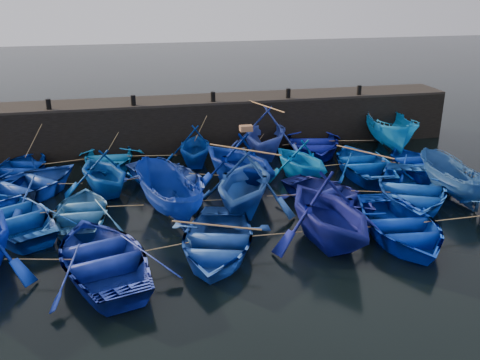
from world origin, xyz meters
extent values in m
plane|color=black|center=(0.00, 0.00, 0.00)|extent=(120.00, 120.00, 0.00)
cube|color=black|center=(0.00, 10.50, 1.25)|extent=(26.00, 2.50, 2.50)
cube|color=black|center=(0.00, 10.50, 2.56)|extent=(26.00, 2.50, 0.12)
cylinder|color=black|center=(-8.00, 9.60, 2.87)|extent=(0.24, 0.24, 0.50)
cylinder|color=black|center=(-4.00, 9.60, 2.87)|extent=(0.24, 0.24, 0.50)
cylinder|color=black|center=(0.00, 9.60, 2.87)|extent=(0.24, 0.24, 0.50)
cylinder|color=black|center=(4.00, 9.60, 2.87)|extent=(0.24, 0.24, 0.50)
cylinder|color=black|center=(8.00, 9.60, 2.87)|extent=(0.24, 0.24, 0.50)
imported|color=navy|center=(-9.25, 7.50, 0.46)|extent=(4.31, 5.14, 0.92)
imported|color=blue|center=(-5.39, 7.90, 0.51)|extent=(3.78, 5.08, 1.01)
imported|color=#033395|center=(-1.28, 7.53, 0.97)|extent=(3.80, 4.20, 1.93)
imported|color=#2B41AA|center=(2.39, 8.03, 1.29)|extent=(5.83, 6.17, 2.57)
imported|color=#080F7B|center=(4.97, 8.20, 0.57)|extent=(4.94, 6.15, 1.13)
imported|color=blue|center=(9.10, 7.80, 1.03)|extent=(2.85, 5.59, 2.07)
imported|color=navy|center=(-8.73, 4.84, 0.56)|extent=(6.53, 6.54, 1.12)
imported|color=navy|center=(-5.49, 4.62, 1.01)|extent=(4.49, 4.79, 2.03)
imported|color=blue|center=(-2.82, 4.86, 0.49)|extent=(5.39, 5.81, 0.98)
imported|color=navy|center=(0.22, 4.35, 1.23)|extent=(5.67, 5.97, 2.46)
imported|color=#0260BE|center=(3.08, 4.51, 0.97)|extent=(4.13, 4.47, 1.94)
imported|color=#00308C|center=(6.16, 4.60, 0.51)|extent=(3.86, 5.17, 1.03)
imported|color=#022592|center=(8.64, 4.15, 0.46)|extent=(3.38, 4.60, 0.93)
imported|color=navy|center=(-8.64, 1.86, 0.52)|extent=(5.49, 6.09, 1.04)
imported|color=#255F94|center=(-6.27, 1.92, 0.44)|extent=(3.15, 4.31, 0.88)
imported|color=navy|center=(-3.12, 1.77, 0.90)|extent=(2.97, 4.94, 1.79)
imported|color=#1B4590|center=(-0.17, 1.64, 1.24)|extent=(5.68, 5.99, 2.49)
imported|color=navy|center=(3.28, 1.44, 0.46)|extent=(4.84, 5.42, 0.93)
imported|color=#0B3EA4|center=(6.54, 0.96, 0.59)|extent=(6.00, 6.83, 1.18)
imported|color=navy|center=(8.47, 1.20, 0.79)|extent=(1.74, 4.16, 1.58)
imported|color=navy|center=(-5.44, -1.96, 0.56)|extent=(5.14, 6.22, 1.12)
imported|color=#1B449F|center=(-1.85, -1.60, 0.52)|extent=(4.82, 5.78, 1.03)
imported|color=navy|center=(1.98, -1.65, 1.27)|extent=(4.79, 5.36, 2.54)
imported|color=#032CBA|center=(4.59, -1.86, 0.54)|extent=(4.20, 5.51, 1.07)
cube|color=brown|center=(0.52, 4.35, 2.58)|extent=(0.53, 0.35, 0.23)
cylinder|color=tan|center=(-7.32, 7.70, 0.55)|extent=(2.06, 0.44, 0.04)
cylinder|color=tan|center=(-3.34, 7.72, 0.55)|extent=(2.32, 0.41, 0.04)
cylinder|color=tan|center=(0.56, 7.78, 0.55)|extent=(1.87, 0.53, 0.04)
cylinder|color=tan|center=(3.68, 8.11, 0.55)|extent=(0.79, 0.21, 0.04)
cylinder|color=tan|center=(7.04, 8.00, 0.55)|extent=(2.34, 0.43, 0.04)
cylinder|color=tan|center=(-7.11, 4.73, 0.55)|extent=(1.44, 0.26, 0.04)
cylinder|color=tan|center=(-4.16, 4.74, 0.55)|extent=(0.88, 0.28, 0.04)
cylinder|color=tan|center=(-1.30, 4.61, 0.55)|extent=(1.25, 0.55, 0.04)
cylinder|color=tan|center=(1.65, 4.43, 0.55)|extent=(1.07, 0.20, 0.04)
cylinder|color=tan|center=(4.62, 4.56, 0.55)|extent=(1.28, 0.13, 0.04)
cylinder|color=tan|center=(7.40, 4.38, 0.55)|extent=(0.70, 0.48, 0.04)
cylinder|color=tan|center=(-7.46, 1.89, 0.55)|extent=(0.57, 0.11, 0.04)
cylinder|color=tan|center=(-4.70, 1.85, 0.55)|extent=(1.36, 0.19, 0.04)
cylinder|color=tan|center=(-1.64, 1.70, 0.55)|extent=(1.16, 0.17, 0.04)
cylinder|color=tan|center=(1.56, 1.54, 0.55)|extent=(1.66, 0.23, 0.04)
cylinder|color=tan|center=(4.91, 1.20, 0.55)|extent=(1.47, 0.52, 0.04)
cylinder|color=tan|center=(7.50, 1.08, 0.55)|extent=(0.16, 0.25, 0.04)
cylinder|color=tan|center=(-7.36, -1.72, 0.55)|extent=(2.04, 0.52, 0.04)
cylinder|color=tan|center=(-3.65, -1.78, 0.55)|extent=(1.80, 0.40, 0.04)
cylinder|color=tan|center=(0.07, -1.63, 0.55)|extent=(2.03, 0.09, 0.04)
cylinder|color=tan|center=(3.28, -1.75, 0.55)|extent=(0.81, 0.24, 0.04)
cylinder|color=tan|center=(6.81, -1.83, 0.55)|extent=(2.66, 0.09, 0.04)
cylinder|color=tan|center=(-8.62, 9.10, 1.58)|extent=(1.29, 0.84, 2.09)
cylinder|color=tan|center=(-4.70, 9.30, 1.58)|extent=(1.43, 0.44, 2.09)
cylinder|color=tan|center=(-0.64, 9.11, 1.58)|extent=(1.32, 0.82, 2.09)
cylinder|color=tan|center=(3.19, 9.36, 1.58)|extent=(1.65, 0.32, 2.09)
cylinder|color=tan|center=(4.49, 9.45, 1.58)|extent=(1.01, 0.14, 2.09)
cylinder|color=tan|center=(8.55, 9.25, 1.58)|extent=(1.15, 0.54, 2.09)
cylinder|color=#99724C|center=(2.39, 8.03, 2.60)|extent=(1.08, 2.84, 0.06)
cylinder|color=#99724C|center=(6.16, 4.60, 1.06)|extent=(1.77, 2.49, 0.06)
cylinder|color=#99724C|center=(-0.17, 1.64, 2.52)|extent=(2.34, 1.97, 0.06)
cylinder|color=#99724C|center=(-1.85, -1.60, 1.06)|extent=(2.74, 1.32, 0.06)
camera|label=1|loc=(-4.44, -17.00, 8.56)|focal=40.00mm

